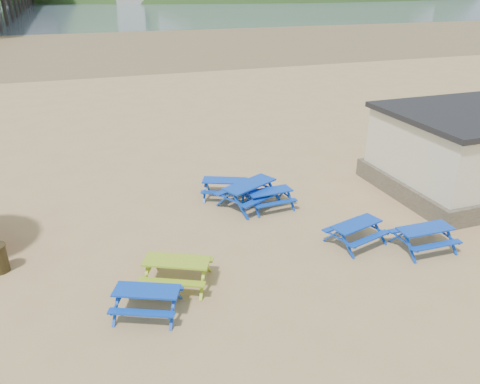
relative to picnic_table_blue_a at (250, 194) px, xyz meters
name	(u,v)px	position (x,y,z in m)	size (l,w,h in m)	color
ground	(233,243)	(-1.45, -2.38, -0.43)	(400.00, 400.00, 0.00)	tan
wet_sand	(101,44)	(-1.45, 52.62, -0.43)	(400.00, 400.00, 0.00)	olive
sea	(76,5)	(-1.45, 167.62, -0.42)	(400.00, 400.00, 0.00)	#475966
picnic_table_blue_a	(250,194)	(0.00, 0.00, 0.00)	(2.56, 2.37, 0.86)	#0B3AAC
picnic_table_blue_b	(225,188)	(-0.63, 0.98, -0.08)	(2.07, 1.91, 0.70)	#0B3AAC
picnic_table_blue_c	(270,199)	(0.62, -0.43, -0.09)	(1.67, 1.38, 0.67)	#0B3AAC
picnic_table_blue_d	(148,301)	(-4.52, -4.91, -0.09)	(1.99, 1.84, 0.67)	#0B3AAC
picnic_table_blue_e	(356,233)	(2.17, -3.68, -0.08)	(1.94, 1.72, 0.69)	#0B3AAC
picnic_table_blue_f	(424,238)	(3.96, -4.66, -0.07)	(1.73, 1.41, 0.71)	#0B3AAC
picnic_table_yellow	(177,272)	(-3.56, -3.95, -0.06)	(2.21, 2.06, 0.74)	#89AB19
amenity_block	(480,150)	(9.05, -1.39, 1.14)	(7.40, 5.40, 3.15)	#665B4C
headland_town	(256,18)	(88.55, 227.30, -10.34)	(264.00, 144.00, 108.00)	#2D4C1E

